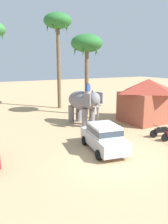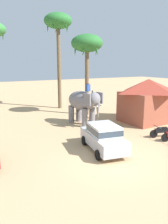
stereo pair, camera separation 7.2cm
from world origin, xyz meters
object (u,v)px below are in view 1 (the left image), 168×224
at_px(car_sedan_foreground, 104,136).
at_px(roadside_hut, 147,99).
at_px(palm_tree_left_of_road, 58,25).
at_px(elephant_with_mahout, 83,103).
at_px(motorcycle_fourth_in_row, 161,131).
at_px(palm_tree_far_back, 87,46).
at_px(signboard_yellow, 130,104).

height_order(car_sedan_foreground, roadside_hut, roadside_hut).
xyz_separation_m(palm_tree_left_of_road, roadside_hut, (4.51, -10.06, -7.52)).
relative_size(palm_tree_left_of_road, roadside_hut, 2.18).
distance_m(elephant_with_mahout, motorcycle_fourth_in_row, 6.97).
height_order(car_sedan_foreground, palm_tree_left_of_road, palm_tree_left_of_road).
distance_m(palm_tree_far_back, signboard_yellow, 7.37).
relative_size(motorcycle_fourth_in_row, signboard_yellow, 0.73).
xyz_separation_m(motorcycle_fourth_in_row, palm_tree_far_back, (-1.02, 9.20, 6.66)).
bearing_deg(palm_tree_left_of_road, elephant_with_mahout, -98.55).
bearing_deg(palm_tree_far_back, palm_tree_left_of_road, 102.13).
bearing_deg(palm_tree_far_back, roadside_hut, -56.51).
height_order(elephant_with_mahout, palm_tree_far_back, palm_tree_far_back).
relative_size(car_sedan_foreground, elephant_with_mahout, 1.09).
bearing_deg(elephant_with_mahout, car_sedan_foreground, -107.78).
distance_m(car_sedan_foreground, palm_tree_far_back, 11.87).
distance_m(palm_tree_far_back, roadside_hut, 8.04).
relative_size(car_sedan_foreground, signboard_yellow, 1.81).
relative_size(palm_tree_far_back, roadside_hut, 1.64).
bearing_deg(signboard_yellow, elephant_with_mahout, 162.02).
xyz_separation_m(elephant_with_mahout, palm_tree_left_of_road, (1.21, 8.05, 7.66)).
bearing_deg(roadside_hut, elephant_with_mahout, 160.61).
relative_size(roadside_hut, signboard_yellow, 2.10).
relative_size(palm_tree_left_of_road, palm_tree_far_back, 1.33).
relative_size(car_sedan_foreground, roadside_hut, 0.86).
distance_m(elephant_with_mahout, palm_tree_left_of_road, 11.17).
xyz_separation_m(elephant_with_mahout, palm_tree_far_back, (2.24, 3.24, 5.14)).
xyz_separation_m(roadside_hut, signboard_yellow, (-1.55, 0.66, -0.44)).
relative_size(car_sedan_foreground, motorcycle_fourth_in_row, 2.47).
bearing_deg(palm_tree_far_back, car_sedan_foreground, -114.30).
distance_m(elephant_with_mahout, roadside_hut, 6.06).
height_order(elephant_with_mahout, palm_tree_left_of_road, palm_tree_left_of_road).
height_order(palm_tree_left_of_road, roadside_hut, palm_tree_left_of_road).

